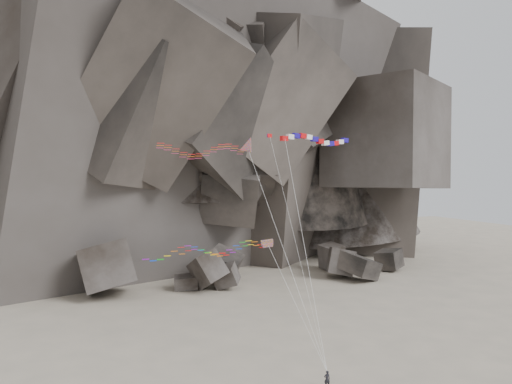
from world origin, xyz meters
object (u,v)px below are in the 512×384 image
object	(u,v)px
banner_kite	(316,140)
delta_kite	(199,149)
parafoil_kite	(204,250)
pennant_kite	(279,173)
kite_flyer	(327,378)

from	to	relation	value
banner_kite	delta_kite	bearing A→B (deg)	178.75
banner_kite	parafoil_kite	world-z (taller)	banner_kite
delta_kite	banner_kite	size ratio (longest dim) A/B	0.97
delta_kite	pennant_kite	world-z (taller)	pennant_kite
kite_flyer	delta_kite	size ratio (longest dim) A/B	0.08
delta_kite	parafoil_kite	xyz separation A→B (m)	(0.63, 0.86, -10.61)
kite_flyer	parafoil_kite	bearing A→B (deg)	-44.36
pennant_kite	kite_flyer	bearing A→B (deg)	-105.78
parafoil_kite	pennant_kite	bearing A→B (deg)	-10.52
banner_kite	parafoil_kite	distance (m)	19.00
banner_kite	pennant_kite	size ratio (longest dim) A/B	1.02
banner_kite	parafoil_kite	size ratio (longest dim) A/B	1.49
parafoil_kite	pennant_kite	distance (m)	11.36
kite_flyer	delta_kite	bearing A→B (deg)	-40.31
delta_kite	parafoil_kite	bearing A→B (deg)	29.80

